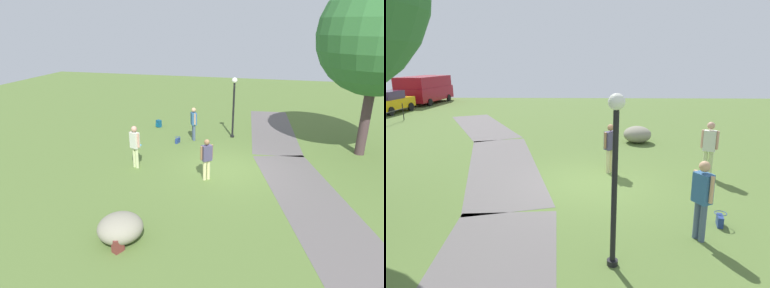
% 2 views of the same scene
% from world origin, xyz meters
% --- Properties ---
extents(ground_plane, '(48.00, 48.00, 0.00)m').
position_xyz_m(ground_plane, '(0.00, 0.00, 0.00)').
color(ground_plane, '#556F33').
extents(footpath_segment_near, '(8.17, 2.96, 0.01)m').
position_xyz_m(footpath_segment_near, '(-6.02, 1.60, 0.00)').
color(footpath_segment_near, '#5F5958').
rests_on(footpath_segment_near, ground).
extents(footpath_segment_mid, '(8.32, 4.39, 0.01)m').
position_xyz_m(footpath_segment_mid, '(1.81, 3.06, 0.00)').
color(footpath_segment_mid, '#5F5958').
rests_on(footpath_segment_mid, ground).
extents(large_shade_tree, '(4.96, 4.96, 7.65)m').
position_xyz_m(large_shade_tree, '(-3.16, 5.52, 5.15)').
color(large_shade_tree, '#483436').
rests_on(large_shade_tree, ground).
extents(lamp_post, '(0.28, 0.28, 3.09)m').
position_xyz_m(lamp_post, '(-4.14, -0.38, 1.93)').
color(lamp_post, black).
rests_on(lamp_post, ground).
extents(lawn_boulder, '(1.68, 1.67, 0.74)m').
position_xyz_m(lawn_boulder, '(5.34, -2.19, 0.37)').
color(lawn_boulder, gray).
rests_on(lawn_boulder, ground).
extents(woman_with_handbag, '(0.47, 0.38, 1.69)m').
position_xyz_m(woman_with_handbag, '(-3.20, -2.22, 0.98)').
color(woman_with_handbag, '#485A74').
rests_on(woman_with_handbag, ground).
extents(man_near_boulder, '(0.37, 0.48, 1.77)m').
position_xyz_m(man_near_boulder, '(0.69, -3.71, 1.04)').
color(man_near_boulder, beige).
rests_on(man_near_boulder, ground).
extents(passerby_on_path, '(0.41, 0.43, 1.61)m').
position_xyz_m(passerby_on_path, '(1.10, -0.68, 0.93)').
color(passerby_on_path, beige).
rests_on(passerby_on_path, ground).
extents(handbag_on_grass, '(0.34, 0.33, 0.31)m').
position_xyz_m(handbag_on_grass, '(-2.58, -2.89, 0.14)').
color(handbag_on_grass, navy).
rests_on(handbag_on_grass, ground).
extents(backpack_by_boulder, '(0.34, 0.34, 0.40)m').
position_xyz_m(backpack_by_boulder, '(5.83, -2.05, 0.19)').
color(backpack_by_boulder, brown).
rests_on(backpack_by_boulder, ground).
extents(spare_backpack_on_lawn, '(0.35, 0.34, 0.40)m').
position_xyz_m(spare_backpack_on_lawn, '(-4.91, -4.70, 0.19)').
color(spare_backpack_on_lawn, navy).
rests_on(spare_backpack_on_lawn, ground).
extents(frisbee_on_grass, '(0.26, 0.26, 0.02)m').
position_xyz_m(frisbee_on_grass, '(-1.79, -4.63, 0.01)').
color(frisbee_on_grass, '#3E97CC').
rests_on(frisbee_on_grass, ground).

